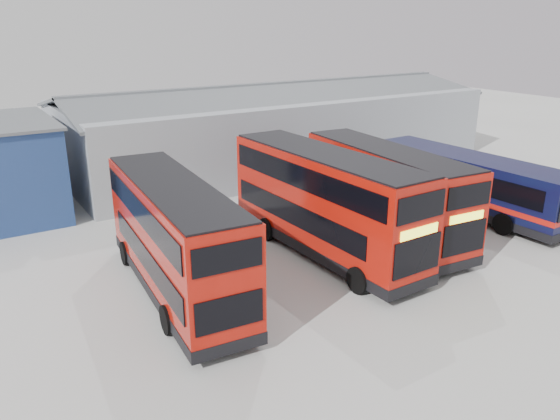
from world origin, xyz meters
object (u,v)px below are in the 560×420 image
object	(u,v)px
double_decker_left	(175,240)
double_decker_right	(385,194)
double_decker_centre	(325,204)
maintenance_shed	(276,127)
single_decker_blue	(468,184)

from	to	relation	value
double_decker_left	double_decker_right	xyz separation A→B (m)	(10.74, 0.19, -0.02)
double_decker_centre	double_decker_left	bearing A→B (deg)	179.76
maintenance_shed	double_decker_right	distance (m)	16.00
double_decker_left	double_decker_right	world-z (taller)	double_decker_left
maintenance_shed	single_decker_blue	distance (m)	15.59
maintenance_shed	single_decker_blue	world-z (taller)	maintenance_shed
double_decker_left	double_decker_centre	size ratio (longest dim) A/B	0.96
double_decker_right	maintenance_shed	bearing A→B (deg)	81.95
double_decker_left	single_decker_blue	world-z (taller)	double_decker_left
double_decker_left	maintenance_shed	bearing A→B (deg)	-127.50
maintenance_shed	double_decker_right	bearing A→B (deg)	-103.05
double_decker_left	double_decker_right	distance (m)	10.75
double_decker_right	single_decker_blue	world-z (taller)	double_decker_right
double_decker_left	double_decker_centre	xyz separation A→B (m)	(7.09, 0.12, 0.12)
maintenance_shed	double_decker_right	world-z (taller)	maintenance_shed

